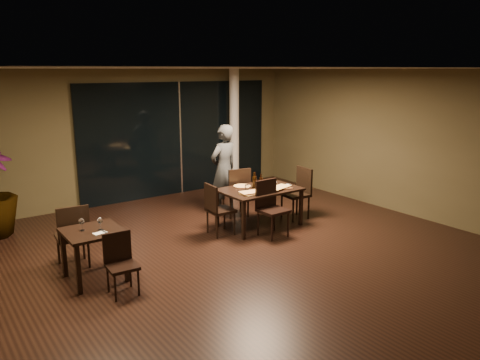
# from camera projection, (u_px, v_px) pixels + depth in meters

# --- Properties ---
(ground) EXTENTS (8.00, 8.00, 0.00)m
(ground) POSITION_uv_depth(u_px,v_px,m) (241.00, 249.00, 7.96)
(ground) COLOR black
(ground) RESTS_ON ground
(wall_back) EXTENTS (8.00, 0.10, 3.00)m
(wall_back) POSITION_uv_depth(u_px,v_px,m) (139.00, 135.00, 10.82)
(wall_back) COLOR #443D24
(wall_back) RESTS_ON ground
(wall_right) EXTENTS (0.10, 8.00, 3.00)m
(wall_right) POSITION_uv_depth(u_px,v_px,m) (396.00, 141.00, 9.90)
(wall_right) COLOR #443D24
(wall_right) RESTS_ON ground
(ceiling) EXTENTS (8.00, 8.00, 0.04)m
(ceiling) POSITION_uv_depth(u_px,v_px,m) (242.00, 67.00, 7.26)
(ceiling) COLOR silver
(ceiling) RESTS_ON wall_back
(window_panel) EXTENTS (5.00, 0.06, 2.70)m
(window_panel) POSITION_uv_depth(u_px,v_px,m) (180.00, 138.00, 11.35)
(window_panel) COLOR black
(window_panel) RESTS_ON ground
(column) EXTENTS (0.24, 0.24, 3.00)m
(column) POSITION_uv_depth(u_px,v_px,m) (234.00, 129.00, 11.86)
(column) COLOR silver
(column) RESTS_ON ground
(main_table) EXTENTS (1.50, 1.00, 0.75)m
(main_table) POSITION_uv_depth(u_px,v_px,m) (259.00, 192.00, 9.00)
(main_table) COLOR black
(main_table) RESTS_ON ground
(side_table) EXTENTS (0.80, 0.80, 0.75)m
(side_table) POSITION_uv_depth(u_px,v_px,m) (93.00, 239.00, 6.69)
(side_table) COLOR black
(side_table) RESTS_ON ground
(chair_main_far) EXTENTS (0.57, 0.57, 1.03)m
(chair_main_far) POSITION_uv_depth(u_px,v_px,m) (237.00, 190.00, 9.59)
(chair_main_far) COLOR black
(chair_main_far) RESTS_ON ground
(chair_main_near) EXTENTS (0.48, 0.48, 1.02)m
(chair_main_near) POSITION_uv_depth(u_px,v_px,m) (270.00, 205.00, 8.53)
(chair_main_near) COLOR black
(chair_main_near) RESTS_ON ground
(chair_main_left) EXTENTS (0.47, 0.47, 0.97)m
(chair_main_left) POSITION_uv_depth(u_px,v_px,m) (217.00, 207.00, 8.53)
(chair_main_left) COLOR black
(chair_main_left) RESTS_ON ground
(chair_main_right) EXTENTS (0.52, 0.52, 1.04)m
(chair_main_right) POSITION_uv_depth(u_px,v_px,m) (299.00, 190.00, 9.56)
(chair_main_right) COLOR black
(chair_main_right) RESTS_ON ground
(chair_side_far) EXTENTS (0.51, 0.51, 1.01)m
(chair_side_far) POSITION_uv_depth(u_px,v_px,m) (73.00, 233.00, 7.09)
(chair_side_far) COLOR black
(chair_side_far) RESTS_ON ground
(chair_side_near) EXTENTS (0.41, 0.41, 0.84)m
(chair_side_near) POSITION_uv_depth(u_px,v_px,m) (120.00, 260.00, 6.33)
(chair_side_near) COLOR black
(chair_side_near) RESTS_ON ground
(diner) EXTENTS (0.70, 0.53, 1.88)m
(diner) POSITION_uv_depth(u_px,v_px,m) (224.00, 169.00, 9.83)
(diner) COLOR #2E3133
(diner) RESTS_ON ground
(pizza_board_left) EXTENTS (0.57, 0.35, 0.01)m
(pizza_board_left) POSITION_uv_depth(u_px,v_px,m) (253.00, 193.00, 8.65)
(pizza_board_left) COLOR #473116
(pizza_board_left) RESTS_ON main_table
(pizza_board_right) EXTENTS (0.53, 0.33, 0.01)m
(pizza_board_right) POSITION_uv_depth(u_px,v_px,m) (279.00, 188.00, 8.96)
(pizza_board_right) COLOR #472917
(pizza_board_right) RESTS_ON main_table
(oblong_pizza_left) EXTENTS (0.53, 0.29, 0.02)m
(oblong_pizza_left) POSITION_uv_depth(u_px,v_px,m) (253.00, 192.00, 8.64)
(oblong_pizza_left) COLOR maroon
(oblong_pizza_left) RESTS_ON pizza_board_left
(oblong_pizza_right) EXTENTS (0.52, 0.34, 0.02)m
(oblong_pizza_right) POSITION_uv_depth(u_px,v_px,m) (279.00, 188.00, 8.96)
(oblong_pizza_right) COLOR maroon
(oblong_pizza_right) RESTS_ON pizza_board_right
(round_pizza) EXTENTS (0.33, 0.33, 0.01)m
(round_pizza) POSITION_uv_depth(u_px,v_px,m) (242.00, 186.00, 9.13)
(round_pizza) COLOR red
(round_pizza) RESTS_ON main_table
(bottle_a) EXTENTS (0.07, 0.07, 0.32)m
(bottle_a) POSITION_uv_depth(u_px,v_px,m) (254.00, 180.00, 8.96)
(bottle_a) COLOR black
(bottle_a) RESTS_ON main_table
(bottle_b) EXTENTS (0.06, 0.06, 0.29)m
(bottle_b) POSITION_uv_depth(u_px,v_px,m) (261.00, 181.00, 8.96)
(bottle_b) COLOR black
(bottle_b) RESTS_ON main_table
(bottle_c) EXTENTS (0.07, 0.07, 0.31)m
(bottle_c) POSITION_uv_depth(u_px,v_px,m) (255.00, 180.00, 9.02)
(bottle_c) COLOR black
(bottle_c) RESTS_ON main_table
(tumbler_left) EXTENTS (0.08, 0.08, 0.10)m
(tumbler_left) POSITION_uv_depth(u_px,v_px,m) (247.00, 187.00, 8.88)
(tumbler_left) COLOR white
(tumbler_left) RESTS_ON main_table
(tumbler_right) EXTENTS (0.07, 0.07, 0.09)m
(tumbler_right) POSITION_uv_depth(u_px,v_px,m) (266.00, 184.00, 9.19)
(tumbler_right) COLOR white
(tumbler_right) RESTS_ON main_table
(napkin_near) EXTENTS (0.19, 0.12, 0.01)m
(napkin_near) POSITION_uv_depth(u_px,v_px,m) (287.00, 185.00, 9.22)
(napkin_near) COLOR white
(napkin_near) RESTS_ON main_table
(napkin_far) EXTENTS (0.20, 0.15, 0.01)m
(napkin_far) POSITION_uv_depth(u_px,v_px,m) (272.00, 182.00, 9.47)
(napkin_far) COLOR white
(napkin_far) RESTS_ON main_table
(wine_glass_a) EXTENTS (0.08, 0.08, 0.17)m
(wine_glass_a) POSITION_uv_depth(u_px,v_px,m) (82.00, 225.00, 6.63)
(wine_glass_a) COLOR white
(wine_glass_a) RESTS_ON side_table
(wine_glass_b) EXTENTS (0.08, 0.08, 0.17)m
(wine_glass_b) POSITION_uv_depth(u_px,v_px,m) (100.00, 224.00, 6.66)
(wine_glass_b) COLOR white
(wine_glass_b) RESTS_ON side_table
(side_napkin) EXTENTS (0.19, 0.13, 0.01)m
(side_napkin) POSITION_uv_depth(u_px,v_px,m) (100.00, 233.00, 6.52)
(side_napkin) COLOR silver
(side_napkin) RESTS_ON side_table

